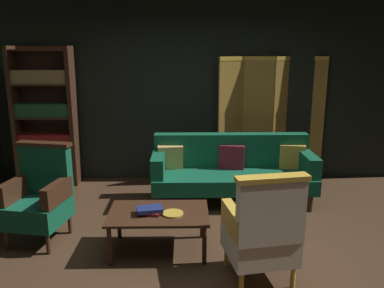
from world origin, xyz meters
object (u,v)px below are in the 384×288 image
(bookshelf, at_px, (45,114))
(armchair_gilt_accent, at_px, (262,231))
(coffee_table, at_px, (159,216))
(book_red_leather, at_px, (150,212))
(book_navy_cloth, at_px, (150,209))
(brass_tray, at_px, (173,213))
(folding_screen, at_px, (270,117))
(armchair_wing_left, at_px, (40,196))
(velvet_couch, at_px, (232,168))

(bookshelf, height_order, armchair_gilt_accent, bookshelf)
(bookshelf, xyz_separation_m, coffee_table, (1.80, -2.09, -0.69))
(armchair_gilt_accent, distance_m, book_red_leather, 1.15)
(book_navy_cloth, xyz_separation_m, brass_tray, (0.23, -0.01, -0.04))
(folding_screen, xyz_separation_m, coffee_table, (-1.58, -2.25, -0.61))
(bookshelf, height_order, armchair_wing_left, bookshelf)
(armchair_wing_left, xyz_separation_m, book_navy_cloth, (1.20, -0.32, -0.02))
(folding_screen, distance_m, armchair_gilt_accent, 2.93)
(folding_screen, bearing_deg, armchair_gilt_accent, -102.95)
(armchair_gilt_accent, bearing_deg, velvet_couch, 91.09)
(coffee_table, height_order, book_navy_cloth, book_navy_cloth)
(folding_screen, distance_m, bookshelf, 3.39)
(bookshelf, distance_m, armchair_gilt_accent, 3.85)
(bookshelf, bearing_deg, armchair_gilt_accent, -44.12)
(coffee_table, bearing_deg, bookshelf, 130.76)
(folding_screen, xyz_separation_m, bookshelf, (-3.38, -0.16, 0.08))
(bookshelf, xyz_separation_m, book_red_leather, (1.72, -2.13, -0.63))
(velvet_couch, xyz_separation_m, book_navy_cloth, (-0.98, -1.39, 0.02))
(armchair_wing_left, bearing_deg, book_navy_cloth, -14.99)
(folding_screen, height_order, book_navy_cloth, folding_screen)
(armchair_wing_left, bearing_deg, velvet_couch, 26.21)
(coffee_table, height_order, book_red_leather, book_red_leather)
(book_navy_cloth, bearing_deg, coffee_table, 26.42)
(bookshelf, distance_m, armchair_wing_left, 1.97)
(armchair_gilt_accent, relative_size, book_red_leather, 4.85)
(armchair_gilt_accent, bearing_deg, folding_screen, 77.05)
(folding_screen, bearing_deg, book_red_leather, -126.03)
(book_red_leather, height_order, book_navy_cloth, book_navy_cloth)
(book_navy_cloth, bearing_deg, book_red_leather, -14.04)
(armchair_wing_left, height_order, book_navy_cloth, armchair_wing_left)
(book_red_leather, bearing_deg, brass_tray, -3.35)
(armchair_wing_left, relative_size, book_navy_cloth, 4.11)
(armchair_wing_left, bearing_deg, brass_tray, -13.18)
(book_red_leather, bearing_deg, armchair_wing_left, 165.01)
(coffee_table, xyz_separation_m, book_red_leather, (-0.08, -0.04, 0.06))
(coffee_table, distance_m, brass_tray, 0.16)
(coffee_table, xyz_separation_m, brass_tray, (0.15, -0.05, 0.05))
(armchair_gilt_accent, bearing_deg, book_navy_cloth, 152.85)
(armchair_gilt_accent, bearing_deg, coffee_table, 148.91)
(armchair_gilt_accent, height_order, brass_tray, armchair_gilt_accent)
(bookshelf, relative_size, armchair_wing_left, 1.97)
(armchair_wing_left, distance_m, book_navy_cloth, 1.24)
(coffee_table, xyz_separation_m, armchair_gilt_accent, (0.93, -0.56, 0.12))
(book_red_leather, height_order, brass_tray, book_red_leather)
(armchair_gilt_accent, distance_m, armchair_wing_left, 2.37)
(folding_screen, distance_m, book_navy_cloth, 2.88)
(bookshelf, xyz_separation_m, brass_tray, (1.95, -2.14, -0.64))
(folding_screen, distance_m, armchair_wing_left, 3.51)
(velvet_couch, relative_size, armchair_wing_left, 2.04)
(velvet_couch, height_order, armchair_wing_left, armchair_wing_left)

